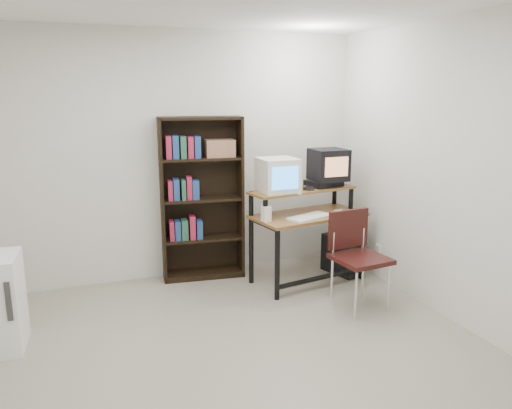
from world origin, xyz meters
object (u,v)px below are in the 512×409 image
object	(u,v)px
crt_monitor	(278,175)
pc_tower	(341,255)
computer_desk	(307,218)
school_chair	(356,249)
crt_tv	(328,165)
bookshelf	(201,196)

from	to	relation	value
crt_monitor	pc_tower	xyz separation A→B (m)	(0.77, -0.01, -0.94)
computer_desk	school_chair	distance (m)	0.76
computer_desk	crt_monitor	xyz separation A→B (m)	(-0.31, 0.07, 0.46)
school_chair	computer_desk	bearing A→B (deg)	94.81
crt_tv	bookshelf	bearing A→B (deg)	162.97
pc_tower	computer_desk	bearing A→B (deg)	172.65
crt_monitor	bookshelf	distance (m)	0.86
computer_desk	bookshelf	size ratio (longest dim) A/B	0.72
computer_desk	crt_tv	world-z (taller)	crt_tv
bookshelf	pc_tower	bearing A→B (deg)	-11.13
pc_tower	bookshelf	world-z (taller)	bookshelf
crt_monitor	school_chair	size ratio (longest dim) A/B	0.43
crt_monitor	school_chair	xyz separation A→B (m)	(0.45, -0.81, -0.59)
crt_monitor	crt_tv	distance (m)	0.62
crt_tv	pc_tower	distance (m)	1.02
computer_desk	crt_monitor	distance (m)	0.56
computer_desk	crt_monitor	world-z (taller)	crt_monitor
school_chair	bookshelf	distance (m)	1.73
bookshelf	crt_monitor	bearing A→B (deg)	-27.01
crt_tv	pc_tower	world-z (taller)	crt_tv
pc_tower	school_chair	xyz separation A→B (m)	(-0.32, -0.80, 0.35)
crt_tv	bookshelf	xyz separation A→B (m)	(-1.30, 0.40, -0.33)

